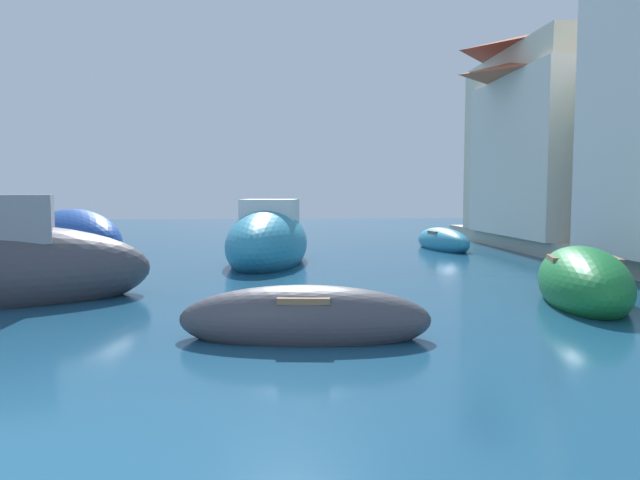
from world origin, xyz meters
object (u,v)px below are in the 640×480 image
object	(u,v)px
moored_boat_6	(583,283)
waterfront_building_far	(584,127)
moored_boat_0	(74,240)
waterfront_building_annex	(595,138)
moored_boat_2	(443,241)
moored_boat_8	(305,319)
moored_boat_1	(268,242)

from	to	relation	value
moored_boat_6	waterfront_building_far	world-z (taller)	waterfront_building_far
waterfront_building_far	moored_boat_0	bearing A→B (deg)	-174.14
waterfront_building_annex	moored_boat_2	bearing A→B (deg)	176.26
moored_boat_6	moored_boat_8	size ratio (longest dim) A/B	1.11
moored_boat_0	moored_boat_2	distance (m)	11.97
moored_boat_6	moored_boat_1	bearing A→B (deg)	-122.46
moored_boat_8	waterfront_building_far	bearing A→B (deg)	55.48
moored_boat_1	waterfront_building_annex	xyz separation A→B (m)	(11.17, 3.05, 3.23)
moored_boat_1	waterfront_building_annex	bearing A→B (deg)	114.47
moored_boat_8	waterfront_building_far	distance (m)	16.88
moored_boat_0	waterfront_building_far	world-z (taller)	waterfront_building_far
moored_boat_0	moored_boat_2	world-z (taller)	moored_boat_0
moored_boat_8	waterfront_building_far	world-z (taller)	waterfront_building_far
moored_boat_1	moored_boat_6	xyz separation A→B (m)	(5.56, -6.53, -0.23)
moored_boat_0	moored_boat_1	size ratio (longest dim) A/B	0.93
moored_boat_1	moored_boat_6	size ratio (longest dim) A/B	1.44
moored_boat_0	moored_boat_2	bearing A→B (deg)	-121.63
moored_boat_8	waterfront_building_far	xyz separation A→B (m)	(10.68, 12.45, 4.01)
moored_boat_8	waterfront_building_annex	xyz separation A→B (m)	(10.68, 11.73, 3.56)
moored_boat_6	moored_boat_8	distance (m)	5.51
moored_boat_6	waterfront_building_annex	world-z (taller)	waterfront_building_annex
moored_boat_1	waterfront_building_far	world-z (taller)	waterfront_building_far
moored_boat_0	waterfront_building_far	distance (m)	17.55
moored_boat_2	waterfront_building_far	xyz separation A→B (m)	(5.17, 0.38, 4.00)
moored_boat_0	moored_boat_2	xyz separation A→B (m)	(11.89, 1.37, -0.25)
moored_boat_0	waterfront_building_annex	world-z (taller)	waterfront_building_annex
moored_boat_6	moored_boat_2	bearing A→B (deg)	-165.44
moored_boat_6	waterfront_building_annex	distance (m)	11.62
moored_boat_0	waterfront_building_far	xyz separation A→B (m)	(17.06, 1.75, 3.75)
moored_boat_2	waterfront_building_far	size ratio (longest dim) A/B	0.44
moored_boat_2	waterfront_building_annex	bearing A→B (deg)	-102.62
moored_boat_0	waterfront_building_annex	distance (m)	17.40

